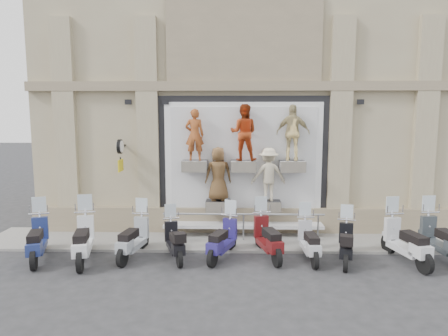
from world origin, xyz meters
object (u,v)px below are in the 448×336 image
(scooter_f, at_px, (268,230))
(scooter_i, at_px, (407,233))
(clock_sign_bracket, at_px, (120,151))
(scooter_h, at_px, (346,236))
(scooter_c, at_px, (133,230))
(scooter_g, at_px, (309,233))
(scooter_b, at_px, (83,231))
(scooter_d, at_px, (174,234))
(scooter_a, at_px, (37,231))
(scooter_e, at_px, (222,232))
(guard_rail, at_px, (243,228))
(scooter_j, at_px, (442,230))

(scooter_f, distance_m, scooter_i, 3.67)
(clock_sign_bracket, height_order, scooter_h, clock_sign_bracket)
(scooter_h, relative_size, scooter_i, 0.87)
(clock_sign_bracket, height_order, scooter_f, clock_sign_bracket)
(scooter_c, distance_m, scooter_f, 3.73)
(scooter_f, xyz_separation_m, scooter_g, (1.12, -0.13, -0.06))
(scooter_b, bearing_deg, scooter_d, -7.76)
(clock_sign_bracket, bearing_deg, scooter_g, -18.60)
(scooter_d, bearing_deg, scooter_a, 163.85)
(clock_sign_bracket, relative_size, scooter_i, 0.49)
(scooter_d, xyz_separation_m, scooter_h, (4.63, -0.15, 0.02))
(scooter_e, bearing_deg, guard_rail, 87.35)
(scooter_g, distance_m, scooter_h, 0.96)
(clock_sign_bracket, relative_size, scooter_b, 0.48)
(scooter_c, xyz_separation_m, scooter_g, (4.85, -0.05, -0.04))
(scooter_e, height_order, scooter_g, scooter_e)
(scooter_j, bearing_deg, scooter_g, 173.96)
(scooter_i, bearing_deg, scooter_b, 167.89)
(scooter_d, height_order, scooter_e, scooter_e)
(scooter_a, bearing_deg, scooter_d, -15.29)
(guard_rail, height_order, scooter_b, scooter_b)
(clock_sign_bracket, xyz_separation_m, scooter_d, (1.97, -1.94, -2.09))
(guard_rail, relative_size, scooter_j, 2.47)
(scooter_f, height_order, scooter_i, scooter_i)
(scooter_h, bearing_deg, scooter_c, -167.10)
(scooter_h, bearing_deg, clock_sign_bracket, 177.63)
(scooter_c, relative_size, scooter_e, 1.02)
(scooter_f, height_order, scooter_h, scooter_f)
(clock_sign_bracket, bearing_deg, guard_rail, -6.84)
(scooter_a, xyz_separation_m, scooter_f, (6.29, 0.36, -0.02))
(guard_rail, relative_size, scooter_g, 2.78)
(clock_sign_bracket, distance_m, scooter_f, 5.27)
(scooter_c, xyz_separation_m, scooter_d, (1.16, -0.08, -0.07))
(clock_sign_bracket, distance_m, scooter_g, 6.32)
(scooter_b, xyz_separation_m, scooter_f, (5.00, 0.43, -0.06))
(scooter_a, height_order, scooter_b, scooter_b)
(scooter_e, distance_m, scooter_i, 4.92)
(scooter_e, bearing_deg, scooter_a, -156.20)
(scooter_g, bearing_deg, scooter_a, 179.32)
(guard_rail, xyz_separation_m, clock_sign_bracket, (-3.90, 0.47, 2.34))
(scooter_a, height_order, scooter_i, scooter_i)
(scooter_c, bearing_deg, scooter_d, 6.06)
(scooter_d, xyz_separation_m, scooter_j, (7.28, 0.09, 0.12))
(scooter_c, bearing_deg, clock_sign_bracket, 123.81)
(scooter_b, bearing_deg, scooter_h, -12.90)
(clock_sign_bracket, height_order, scooter_g, clock_sign_bracket)
(scooter_c, relative_size, scooter_h, 1.06)
(clock_sign_bracket, bearing_deg, scooter_a, -129.31)
(scooter_a, xyz_separation_m, scooter_h, (8.35, 0.03, -0.08))
(scooter_h, relative_size, scooter_j, 0.88)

